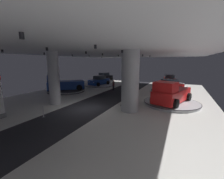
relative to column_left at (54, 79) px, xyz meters
The scene contains 20 objects.
ground 4.78m from the column_left, ahead, with size 24.00×44.00×0.06m.
ceiling_with_spotlights 4.79m from the column_left, ahead, with size 24.00×44.00×0.39m.
column_left is the anchor object (origin of this frame).
column_right 8.11m from the column_left, ahead, with size 1.58×1.58×5.50m.
display_platform_deep_left 18.73m from the column_left, 101.78° to the left, with size 4.50×4.50×0.38m.
display_car_deep_left 18.65m from the column_left, 101.73° to the left, with size 3.24×4.56×1.71m.
display_platform_deep_right 22.04m from the column_left, 62.64° to the left, with size 5.80×5.80×0.34m.
display_car_deep_right 21.98m from the column_left, 62.69° to the left, with size 2.86×4.47×1.71m.
display_platform_mid_right 12.69m from the column_left, 23.37° to the left, with size 5.68×5.68×0.30m.
pickup_truck_mid_right 12.31m from the column_left, 22.25° to the left, with size 3.92×5.69×2.30m.
display_platform_mid_left 7.43m from the column_left, 122.48° to the left, with size 5.68×5.68×0.26m.
pickup_truck_mid_left 7.08m from the column_left, 125.09° to the left, with size 5.26×5.20×2.30m.
display_platform_far_right 16.09m from the column_left, 48.74° to the left, with size 5.04×5.04×0.23m.
display_car_far_right 16.00m from the column_left, 48.72° to the left, with size 4.41×4.03×1.71m.
display_platform_far_left 12.83m from the column_left, 97.73° to the left, with size 5.36×5.36×0.25m.
display_car_far_left 12.71m from the column_left, 97.69° to the left, with size 2.81×4.45×1.71m.
visitor_walking_near 10.18m from the column_left, 75.53° to the left, with size 0.32×0.32×1.59m.
visitor_walking_far 11.01m from the column_left, 66.73° to the left, with size 0.32×0.32×1.59m.
stanchion_a 4.74m from the column_left, 57.60° to the right, with size 0.28×0.28×1.01m.
stanchion_b 7.56m from the column_left, 19.80° to the left, with size 0.28×0.28×1.01m.
Camera 1 is at (8.30, -11.65, 4.47)m, focal length 24.02 mm.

